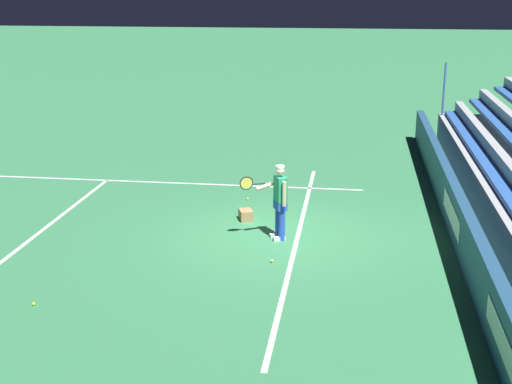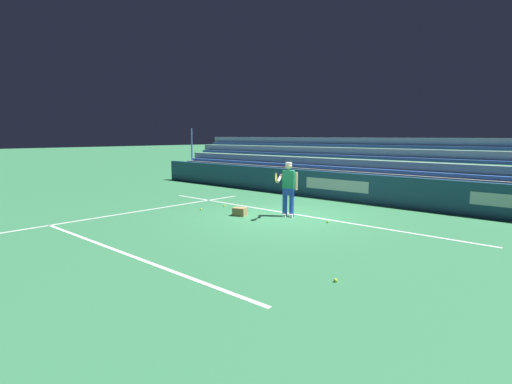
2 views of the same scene
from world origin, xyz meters
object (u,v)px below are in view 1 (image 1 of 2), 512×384
object	(u,v)px
tennis_ball_midcourt	(248,199)
tennis_ball_far_left	(272,261)
ball_box_cardboard	(246,215)
tennis_ball_by_box	(34,304)
tennis_player	(279,201)
tennis_ball_toward_net	(284,202)

from	to	relation	value
tennis_ball_midcourt	tennis_ball_far_left	xyz separation A→B (m)	(-4.33, -1.17, 0.00)
ball_box_cardboard	tennis_ball_by_box	world-z (taller)	ball_box_cardboard
tennis_ball_by_box	tennis_ball_far_left	bearing A→B (deg)	-56.42
ball_box_cardboard	tennis_ball_by_box	xyz separation A→B (m)	(-5.33, 3.05, -0.10)
tennis_player	ball_box_cardboard	bearing A→B (deg)	38.09
tennis_ball_midcourt	tennis_ball_toward_net	distance (m)	1.01
tennis_ball_far_left	tennis_ball_by_box	size ratio (longest dim) A/B	1.00
tennis_ball_far_left	tennis_ball_toward_net	xyz separation A→B (m)	(4.22, 0.17, 0.00)
tennis_ball_far_left	tennis_ball_by_box	bearing A→B (deg)	123.58
tennis_ball_far_left	tennis_ball_by_box	world-z (taller)	same
tennis_player	tennis_ball_toward_net	bearing A→B (deg)	3.17
tennis_ball_toward_net	tennis_ball_far_left	bearing A→B (deg)	-177.68
tennis_ball_midcourt	tennis_ball_by_box	bearing A→B (deg)	157.86
ball_box_cardboard	tennis_ball_toward_net	world-z (taller)	ball_box_cardboard
ball_box_cardboard	tennis_ball_by_box	size ratio (longest dim) A/B	6.06
tennis_ball_toward_net	ball_box_cardboard	bearing A→B (deg)	152.87
ball_box_cardboard	tennis_ball_toward_net	bearing A→B (deg)	-27.13
tennis_ball_midcourt	tennis_ball_by_box	size ratio (longest dim) A/B	1.00
tennis_ball_far_left	tennis_ball_midcourt	bearing A→B (deg)	15.13
tennis_ball_far_left	tennis_ball_toward_net	distance (m)	4.22
tennis_player	tennis_ball_midcourt	world-z (taller)	tennis_player
tennis_ball_toward_net	tennis_ball_by_box	bearing A→B (deg)	150.81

